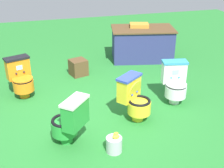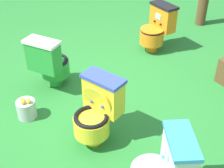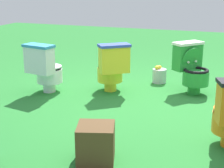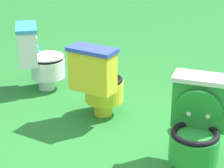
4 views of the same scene
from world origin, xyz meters
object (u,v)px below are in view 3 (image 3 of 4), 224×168
Objects in this scene: toilet_green at (192,67)px; toilet_yellow at (112,67)px; lemon_bucket at (159,75)px; toilet_white at (45,68)px; small_crate at (96,143)px.

toilet_yellow is at bearing -29.76° from toilet_green.
toilet_yellow is 0.94m from lemon_bucket.
toilet_white reaches higher than small_crate.
small_crate is at bearing 90.58° from lemon_bucket.
lemon_bucket is at bearing -89.42° from small_crate.
toilet_white is 2.10m from toilet_green.
small_crate is (-0.57, 1.97, -0.20)m from toilet_yellow.
toilet_white is at bearing 37.45° from lemon_bucket.
toilet_yellow is 2.12× the size of small_crate.
small_crate is at bearing 28.61° from toilet_green.
toilet_green reaches higher than small_crate.
toilet_white is 2.63× the size of lemon_bucket.
toilet_white is 0.95m from toilet_yellow.
toilet_yellow is 2.06m from small_crate.
small_crate is (0.52, 2.35, -0.20)m from toilet_green.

